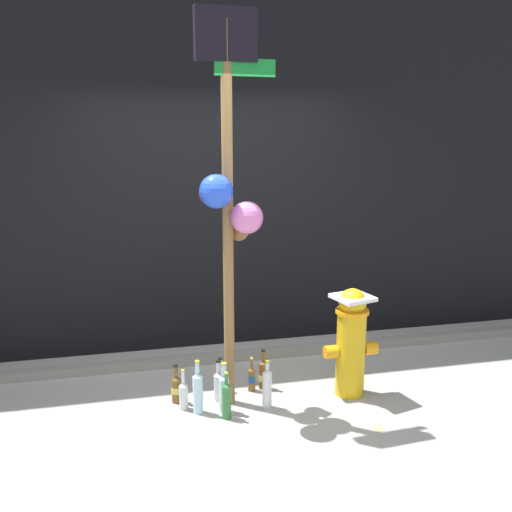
{
  "coord_description": "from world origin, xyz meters",
  "views": [
    {
      "loc": [
        -0.78,
        -3.8,
        2.15
      ],
      "look_at": [
        0.16,
        0.27,
        1.18
      ],
      "focal_mm": 39.76,
      "sensor_mm": 36.0,
      "label": 1
    }
  ],
  "objects_px": {
    "bottle_4": "(226,400)",
    "bottle_8": "(184,395)",
    "fire_hydrant": "(351,340)",
    "bottle_6": "(252,378)",
    "bottle_7": "(198,392)",
    "bottle_2": "(219,385)",
    "bottle_0": "(176,388)",
    "memorial_post": "(228,181)",
    "bottle_5": "(267,388)",
    "bottle_9": "(263,374)",
    "bottle_1": "(224,393)",
    "bottle_3": "(221,378)"
  },
  "relations": [
    {
      "from": "bottle_4",
      "to": "bottle_8",
      "type": "bearing_deg",
      "value": 144.75
    },
    {
      "from": "fire_hydrant",
      "to": "bottle_6",
      "type": "bearing_deg",
      "value": 162.99
    },
    {
      "from": "bottle_7",
      "to": "bottle_2",
      "type": "bearing_deg",
      "value": 40.47
    },
    {
      "from": "fire_hydrant",
      "to": "bottle_2",
      "type": "relative_size",
      "value": 2.63
    },
    {
      "from": "bottle_0",
      "to": "bottle_8",
      "type": "height_order",
      "value": "bottle_8"
    },
    {
      "from": "memorial_post",
      "to": "bottle_7",
      "type": "relative_size",
      "value": 6.9
    },
    {
      "from": "bottle_5",
      "to": "bottle_9",
      "type": "distance_m",
      "value": 0.34
    },
    {
      "from": "bottle_1",
      "to": "bottle_4",
      "type": "bearing_deg",
      "value": -90.03
    },
    {
      "from": "bottle_1",
      "to": "bottle_0",
      "type": "bearing_deg",
      "value": 144.91
    },
    {
      "from": "bottle_0",
      "to": "bottle_5",
      "type": "distance_m",
      "value": 0.73
    },
    {
      "from": "fire_hydrant",
      "to": "bottle_6",
      "type": "xyz_separation_m",
      "value": [
        -0.77,
        0.23,
        -0.36
      ]
    },
    {
      "from": "bottle_1",
      "to": "bottle_9",
      "type": "distance_m",
      "value": 0.5
    },
    {
      "from": "memorial_post",
      "to": "bottle_1",
      "type": "distance_m",
      "value": 1.61
    },
    {
      "from": "bottle_1",
      "to": "bottle_7",
      "type": "distance_m",
      "value": 0.2
    },
    {
      "from": "bottle_2",
      "to": "bottle_7",
      "type": "bearing_deg",
      "value": -139.53
    },
    {
      "from": "fire_hydrant",
      "to": "bottle_7",
      "type": "height_order",
      "value": "fire_hydrant"
    },
    {
      "from": "memorial_post",
      "to": "bottle_8",
      "type": "relative_size",
      "value": 8.99
    },
    {
      "from": "memorial_post",
      "to": "bottle_9",
      "type": "relative_size",
      "value": 8.56
    },
    {
      "from": "bottle_8",
      "to": "fire_hydrant",
      "type": "bearing_deg",
      "value": -2.04
    },
    {
      "from": "bottle_3",
      "to": "bottle_9",
      "type": "height_order",
      "value": "bottle_9"
    },
    {
      "from": "bottle_7",
      "to": "bottle_0",
      "type": "bearing_deg",
      "value": 124.91
    },
    {
      "from": "bottle_7",
      "to": "bottle_8",
      "type": "relative_size",
      "value": 1.3
    },
    {
      "from": "bottle_6",
      "to": "bottle_4",
      "type": "bearing_deg",
      "value": -125.22
    },
    {
      "from": "fire_hydrant",
      "to": "bottle_4",
      "type": "relative_size",
      "value": 2.43
    },
    {
      "from": "memorial_post",
      "to": "bottle_3",
      "type": "bearing_deg",
      "value": 98.94
    },
    {
      "from": "bottle_7",
      "to": "bottle_8",
      "type": "xyz_separation_m",
      "value": [
        -0.1,
        0.08,
        -0.05
      ]
    },
    {
      "from": "bottle_1",
      "to": "bottle_4",
      "type": "distance_m",
      "value": 0.1
    },
    {
      "from": "bottle_5",
      "to": "bottle_4",
      "type": "bearing_deg",
      "value": -165.06
    },
    {
      "from": "bottle_5",
      "to": "bottle_1",
      "type": "bearing_deg",
      "value": 178.73
    },
    {
      "from": "bottle_2",
      "to": "bottle_3",
      "type": "xyz_separation_m",
      "value": [
        0.04,
        0.17,
        -0.02
      ]
    },
    {
      "from": "memorial_post",
      "to": "bottle_2",
      "type": "relative_size",
      "value": 8.61
    },
    {
      "from": "bottle_2",
      "to": "bottle_3",
      "type": "distance_m",
      "value": 0.18
    },
    {
      "from": "bottle_2",
      "to": "bottle_8",
      "type": "height_order",
      "value": "bottle_2"
    },
    {
      "from": "bottle_9",
      "to": "bottle_8",
      "type": "bearing_deg",
      "value": -163.11
    },
    {
      "from": "bottle_4",
      "to": "bottle_8",
      "type": "distance_m",
      "value": 0.37
    },
    {
      "from": "fire_hydrant",
      "to": "bottle_8",
      "type": "xyz_separation_m",
      "value": [
        -1.35,
        0.05,
        -0.35
      ]
    },
    {
      "from": "bottle_1",
      "to": "bottle_4",
      "type": "height_order",
      "value": "bottle_1"
    },
    {
      "from": "bottle_1",
      "to": "bottle_3",
      "type": "bearing_deg",
      "value": 85.0
    },
    {
      "from": "fire_hydrant",
      "to": "bottle_5",
      "type": "xyz_separation_m",
      "value": [
        -0.71,
        -0.07,
        -0.3
      ]
    },
    {
      "from": "memorial_post",
      "to": "bottle_4",
      "type": "height_order",
      "value": "memorial_post"
    },
    {
      "from": "bottle_1",
      "to": "bottle_8",
      "type": "bearing_deg",
      "value": 159.1
    },
    {
      "from": "bottle_6",
      "to": "bottle_1",
      "type": "bearing_deg",
      "value": -133.04
    },
    {
      "from": "bottle_0",
      "to": "bottle_4",
      "type": "height_order",
      "value": "bottle_4"
    },
    {
      "from": "bottle_5",
      "to": "bottle_7",
      "type": "xyz_separation_m",
      "value": [
        -0.53,
        0.04,
        0.01
      ]
    },
    {
      "from": "bottle_4",
      "to": "bottle_0",
      "type": "bearing_deg",
      "value": 135.41
    },
    {
      "from": "bottle_6",
      "to": "bottle_8",
      "type": "height_order",
      "value": "bottle_8"
    },
    {
      "from": "bottle_0",
      "to": "bottle_9",
      "type": "height_order",
      "value": "bottle_9"
    },
    {
      "from": "bottle_0",
      "to": "bottle_6",
      "type": "height_order",
      "value": "bottle_0"
    },
    {
      "from": "bottle_2",
      "to": "bottle_4",
      "type": "relative_size",
      "value": 0.93
    },
    {
      "from": "bottle_2",
      "to": "bottle_4",
      "type": "height_order",
      "value": "bottle_4"
    }
  ]
}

